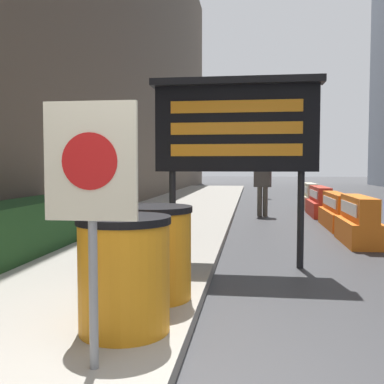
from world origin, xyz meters
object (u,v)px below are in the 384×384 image
Objects in this scene: jersey_barrier_cream at (310,197)px; pedestrian_worker at (263,180)px; barrel_drum_foreground at (124,274)px; warning_sign at (91,182)px; jersey_barrier_orange_near at (359,223)px; message_board at (236,127)px; traffic_light_near_curb at (261,139)px; jersey_barrier_red_striped at (320,203)px; barrel_drum_middle at (155,252)px; jersey_barrier_orange_far at (336,213)px.

pedestrian_worker reaches higher than jersey_barrier_cream.
warning_sign is (-0.01, -0.71, 0.77)m from barrel_drum_foreground.
barrel_drum_foreground reaches higher than jersey_barrier_orange_near.
traffic_light_near_curb is at bearing 87.57° from message_board.
jersey_barrier_orange_near is at bearing 60.19° from barrel_drum_foreground.
traffic_light_near_curb reaches higher than pedestrian_worker.
traffic_light_near_curb is (1.45, 18.49, 2.18)m from barrel_drum_foreground.
message_board reaches higher than jersey_barrier_red_striped.
jersey_barrier_orange_far is (3.02, 6.68, -0.24)m from barrel_drum_middle.
traffic_light_near_curb is at bearing 101.13° from jersey_barrier_red_striped.
barrel_drum_foreground is at bearing -119.81° from jersey_barrier_orange_near.
traffic_light_near_curb reaches higher than jersey_barrier_cream.
traffic_light_near_curb is at bearing 85.65° from warning_sign.
barrel_drum_middle is 9.03m from pedestrian_worker.
warning_sign is 0.46× the size of traffic_light_near_curb.
pedestrian_worker is (-0.09, -8.63, -1.73)m from traffic_light_near_curb.
warning_sign reaches higher than jersey_barrier_orange_near.
message_board reaches higher than jersey_barrier_orange_far.
traffic_light_near_curb is 8.80m from pedestrian_worker.
jersey_barrier_orange_near is 7.31m from jersey_barrier_cream.
pedestrian_worker reaches higher than barrel_drum_middle.
pedestrian_worker is at bearing 81.70° from barrel_drum_middle.
pedestrian_worker is at bearing 127.38° from jersey_barrier_orange_far.
jersey_barrier_cream is at bearing 72.11° from pedestrian_worker.
jersey_barrier_orange_near reaches higher than jersey_barrier_red_striped.
barrel_drum_foreground is 0.34× the size of message_board.
message_board is at bearing -92.43° from traffic_light_near_curb.
warning_sign is 0.82× the size of jersey_barrier_orange_far.
pedestrian_worker is (-1.72, -2.80, 0.68)m from jersey_barrier_cream.
pedestrian_worker is at bearing -167.49° from jersey_barrier_red_striped.
jersey_barrier_red_striped is at bearing 73.31° from barrel_drum_foreground.
pedestrian_worker is (-1.72, -0.38, 0.68)m from jersey_barrier_red_striped.
barrel_drum_foreground is at bearing -103.63° from jersey_barrier_cream.
message_board is (0.80, 3.12, 1.45)m from barrel_drum_foreground.
jersey_barrier_orange_near is (2.27, 2.24, -1.66)m from message_board.
traffic_light_near_curb is at bearing 105.57° from jersey_barrier_cream.
barrel_drum_middle is at bearing 87.84° from warning_sign.
message_board is 7.66m from jersey_barrier_red_striped.
warning_sign is at bearing -90.74° from barrel_drum_foreground.
message_board is at bearing -107.70° from jersey_barrier_red_striped.
message_board is at bearing -135.42° from jersey_barrier_orange_near.
jersey_barrier_orange_near is at bearing -55.57° from pedestrian_worker.
jersey_barrier_orange_far is 2.91m from pedestrian_worker.
barrel_drum_foreground is 13.04m from jersey_barrier_cream.
warning_sign is 3.97m from message_board.
barrel_drum_middle is 17.74m from traffic_light_near_curb.
warning_sign is 11.43m from jersey_barrier_red_striped.
pedestrian_worker is (1.30, 8.93, 0.45)m from barrel_drum_middle.
barrel_drum_foreground reaches higher than jersey_barrier_cream.
jersey_barrier_red_striped is (3.02, 9.31, -0.23)m from barrel_drum_middle.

